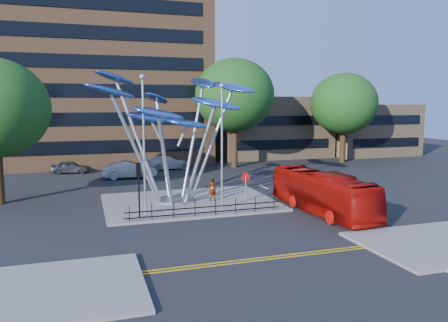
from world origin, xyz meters
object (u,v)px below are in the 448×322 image
object	(u,v)px
traffic_light_island	(139,178)
parked_car_left	(70,167)
pedestrian	(212,190)
street_lamp_left	(144,132)
red_bus	(322,193)
leaf_sculpture	(172,107)
parked_car_mid	(129,170)
parked_car_right	(167,163)
tree_far	(344,104)
street_lamp_right	(222,135)
tree_right	(235,95)
no_entry_sign_island	(246,185)

from	to	relation	value
traffic_light_island	parked_car_left	distance (m)	21.09
pedestrian	street_lamp_left	bearing A→B (deg)	23.39
parked_car_left	red_bus	bearing A→B (deg)	-136.86
street_lamp_left	pedestrian	xyz separation A→B (m)	(5.09, 2.10, -4.38)
leaf_sculpture	parked_car_mid	xyz separation A→B (m)	(-1.99, 11.32, -6.05)
parked_car_right	tree_far	bearing A→B (deg)	-99.11
street_lamp_left	parked_car_left	world-z (taller)	street_lamp_left
street_lamp_right	tree_right	bearing A→B (deg)	68.46
street_lamp_left	traffic_light_island	world-z (taller)	street_lamp_left
tree_right	leaf_sculpture	world-z (taller)	tree_right
tree_right	street_lamp_right	distance (m)	20.64
tree_right	no_entry_sign_island	world-z (taller)	tree_right
no_entry_sign_island	parked_car_left	distance (m)	23.55
pedestrian	street_lamp_right	bearing A→B (deg)	89.04
parked_car_mid	parked_car_right	xyz separation A→B (m)	(4.50, 4.62, -0.09)
tree_right	street_lamp_left	xyz separation A→B (m)	(-12.50, -18.50, -2.68)
street_lamp_left	red_bus	xyz separation A→B (m)	(11.10, -2.91, -3.99)
tree_right	tree_far	bearing A→B (deg)	0.00
street_lamp_right	traffic_light_island	bearing A→B (deg)	-174.81
red_bus	pedestrian	size ratio (longest dim) A/B	5.94
parked_car_left	traffic_light_island	bearing A→B (deg)	-160.13
red_bus	parked_car_left	bearing A→B (deg)	123.50
parked_car_left	pedestrian	bearing A→B (deg)	-142.42
street_lamp_left	street_lamp_right	size ratio (longest dim) A/B	1.06
street_lamp_right	no_entry_sign_island	distance (m)	3.64
no_entry_sign_island	pedestrian	size ratio (longest dim) A/B	1.49
no_entry_sign_island	parked_car_left	xyz separation A→B (m)	(-11.55, 20.48, -1.17)
tree_far	leaf_sculpture	xyz separation A→B (m)	(-24.07, -15.32, -0.23)
street_lamp_right	red_bus	bearing A→B (deg)	-21.52
tree_far	leaf_sculpture	world-z (taller)	tree_far
parked_car_left	leaf_sculpture	bearing A→B (deg)	-148.02
street_lamp_right	parked_car_right	world-z (taller)	street_lamp_right
parked_car_right	traffic_light_island	bearing A→B (deg)	157.40
tree_far	pedestrian	size ratio (longest dim) A/B	6.57
leaf_sculpture	no_entry_sign_island	size ratio (longest dim) A/B	5.19
tree_right	street_lamp_left	world-z (taller)	tree_right
street_lamp_right	parked_car_right	bearing A→B (deg)	90.17
parked_car_mid	parked_car_left	bearing A→B (deg)	47.49
tree_right	no_entry_sign_island	bearing A→B (deg)	-107.12
red_bus	pedestrian	distance (m)	7.83
tree_right	street_lamp_right	world-z (taller)	tree_right
street_lamp_left	parked_car_left	size ratio (longest dim) A/B	2.33
tree_far	street_lamp_right	size ratio (longest dim) A/B	1.30
street_lamp_left	no_entry_sign_island	distance (m)	7.47
pedestrian	red_bus	bearing A→B (deg)	141.17
tree_far	street_lamp_left	xyz separation A→B (m)	(-26.50, -18.50, -1.75)
tree_right	traffic_light_island	bearing A→B (deg)	-123.69
red_bus	leaf_sculpture	bearing A→B (deg)	142.64
tree_right	leaf_sculpture	bearing A→B (deg)	-123.31
parked_car_mid	parked_car_right	size ratio (longest dim) A/B	0.99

